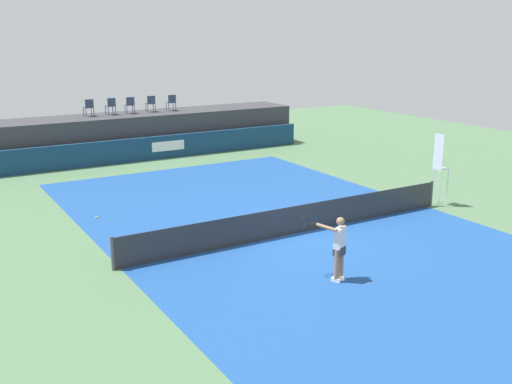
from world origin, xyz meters
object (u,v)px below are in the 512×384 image
spectator_chair_far_left (89,107)px  spectator_chair_left (111,105)px  umpire_chair (439,165)px  tennis_ball (97,217)px  spectator_chair_center (130,104)px  net_post_far (431,193)px  spectator_chair_far_right (171,102)px  tennis_player (338,246)px  spectator_chair_right (151,103)px  net_post_near (113,253)px

spectator_chair_far_left → spectator_chair_left: (1.16, 0.00, 0.00)m
umpire_chair → tennis_ball: umpire_chair is taller
spectator_chair_center → net_post_far: spectator_chair_center is taller
spectator_chair_far_right → tennis_player: bearing=-100.1°
spectator_chair_right → net_post_near: 17.21m
spectator_chair_right → tennis_ball: 12.47m
spectator_chair_right → tennis_player: size_ratio=0.50×
spectator_chair_right → net_post_near: (-7.20, -15.47, -2.19)m
spectator_chair_far_left → tennis_player: (1.13, -19.21, -1.73)m
spectator_chair_right → tennis_player: 19.42m
spectator_chair_left → net_post_far: 17.30m
umpire_chair → net_post_near: (-12.70, 0.01, -1.09)m
umpire_chair → net_post_far: umpire_chair is taller
spectator_chair_left → spectator_chair_right: size_ratio=1.00×
spectator_chair_left → tennis_ball: (-4.00, -10.47, -2.66)m
spectator_chair_right → umpire_chair: size_ratio=0.32×
spectator_chair_far_left → spectator_chair_right: bearing=0.1°
net_post_far → tennis_player: (-7.44, -3.74, 0.46)m
spectator_chair_center → net_post_near: bearing=-111.3°
tennis_player → net_post_near: bearing=142.9°
spectator_chair_far_left → spectator_chair_far_right: size_ratio=1.00×
spectator_chair_left → net_post_near: spectator_chair_left is taller
net_post_far → tennis_ball: net_post_far is taller
spectator_chair_far_left → tennis_player: spectator_chair_far_left is taller
spectator_chair_right → tennis_ball: size_ratio=13.06×
spectator_chair_center → tennis_player: 19.28m
net_post_far → spectator_chair_far_right: bearing=104.8°
spectator_chair_center → net_post_far: 16.84m
spectator_chair_right → net_post_far: size_ratio=0.89×
umpire_chair → net_post_far: (-0.30, 0.01, -1.09)m
spectator_chair_right → net_post_far: 16.47m
spectator_chair_center → spectator_chair_far_right: bearing=-1.5°
spectator_chair_center → spectator_chair_far_right: (2.35, -0.06, 0.00)m
spectator_chair_far_left → spectator_chair_left: size_ratio=1.00×
net_post_far → tennis_ball: 12.47m
tennis_player → spectator_chair_far_right: bearing=79.9°
net_post_near → tennis_player: bearing=-37.1°
spectator_chair_left → tennis_ball: 11.52m
spectator_chair_center → tennis_player: (-1.05, -19.17, -1.73)m
spectator_chair_left → net_post_far: spectator_chair_left is taller
tennis_player → tennis_ball: 9.65m
spectator_chair_left → net_post_far: bearing=-64.4°
spectator_chair_center → spectator_chair_right: bearing=2.2°
tennis_player → spectator_chair_center: bearing=86.9°
tennis_player → net_post_far: bearing=26.7°
spectator_chair_far_left → spectator_chair_far_right: 4.53m
net_post_near → tennis_player: (4.96, -3.74, 0.46)m
spectator_chair_left → tennis_player: (-0.03, -19.21, -1.73)m
spectator_chair_far_left → spectator_chair_far_right: same height
spectator_chair_far_right → umpire_chair: size_ratio=0.32×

